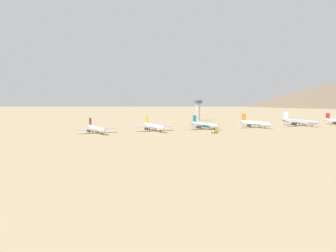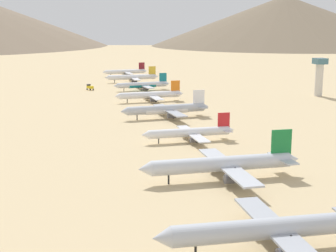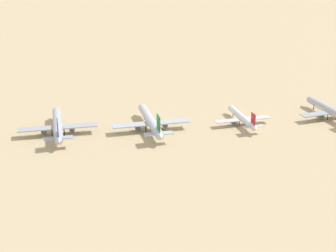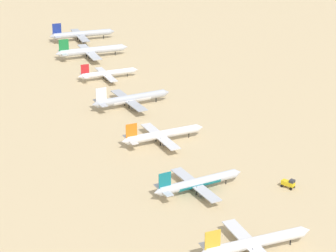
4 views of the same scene
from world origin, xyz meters
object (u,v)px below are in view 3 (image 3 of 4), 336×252
(parked_jet_5, at_px, (242,118))
(parked_jet_6, at_px, (151,121))
(parked_jet_4, at_px, (330,110))
(parked_jet_7, at_px, (58,125))

(parked_jet_5, xyz_separation_m, parked_jet_6, (3.49, 47.90, 1.14))
(parked_jet_5, bearing_deg, parked_jet_4, -92.69)
(parked_jet_5, relative_size, parked_jet_7, 0.78)
(parked_jet_5, bearing_deg, parked_jet_7, 84.37)
(parked_jet_5, bearing_deg, parked_jet_6, 85.83)
(parked_jet_4, height_order, parked_jet_6, parked_jet_6)
(parked_jet_6, xyz_separation_m, parked_jet_7, (5.76, 45.93, -0.10))
(parked_jet_4, bearing_deg, parked_jet_5, 87.31)
(parked_jet_6, relative_size, parked_jet_7, 1.02)
(parked_jet_4, bearing_deg, parked_jet_6, 86.58)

